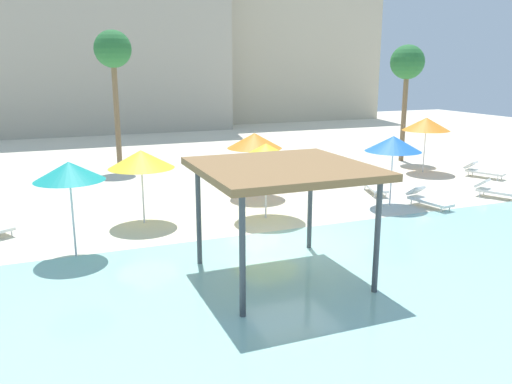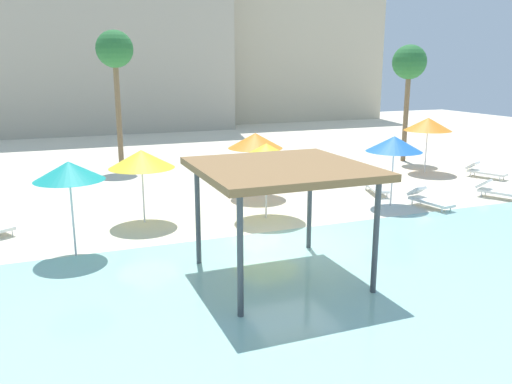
{
  "view_description": "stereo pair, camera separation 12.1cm",
  "coord_description": "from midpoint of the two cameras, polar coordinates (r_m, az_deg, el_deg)",
  "views": [
    {
      "loc": [
        -6.62,
        -13.48,
        5.33
      ],
      "look_at": [
        -0.4,
        2.0,
        1.3
      ],
      "focal_mm": 36.54,
      "sensor_mm": 36.0,
      "label": 1
    },
    {
      "loc": [
        -6.51,
        -13.52,
        5.33
      ],
      "look_at": [
        -0.4,
        2.0,
        1.3
      ],
      "focal_mm": 36.54,
      "sensor_mm": 36.0,
      "label": 2
    }
  ],
  "objects": [
    {
      "name": "beach_umbrella_yellow_4",
      "position": [
        18.31,
        1.33,
        4.28
      ],
      "size": [
        2.5,
        2.5,
        2.72
      ],
      "color": "silver",
      "rests_on": "ground"
    },
    {
      "name": "lounge_chair_1",
      "position": [
        23.09,
        13.07,
        0.72
      ],
      "size": [
        1.13,
        1.99,
        0.74
      ],
      "rotation": [
        0.0,
        0.0,
        -1.87
      ],
      "color": "white",
      "rests_on": "ground"
    },
    {
      "name": "lounge_chair_5",
      "position": [
        23.79,
        25.05,
        0.16
      ],
      "size": [
        1.36,
        1.97,
        0.74
      ],
      "rotation": [
        0.0,
        0.0,
        -1.13
      ],
      "color": "white",
      "rests_on": "ground"
    },
    {
      "name": "palm_tree_2",
      "position": [
        28.45,
        -15.08,
        14.47
      ],
      "size": [
        1.9,
        1.9,
        7.15
      ],
      "color": "brown",
      "rests_on": "ground"
    },
    {
      "name": "beach_umbrella_yellow_6",
      "position": [
        18.17,
        -12.24,
        3.55
      ],
      "size": [
        2.25,
        2.25,
        2.57
      ],
      "color": "silver",
      "rests_on": "ground"
    },
    {
      "name": "beach_umbrella_orange_3",
      "position": [
        28.0,
        18.44,
        7.05
      ],
      "size": [
        2.39,
        2.39,
        2.81
      ],
      "color": "silver",
      "rests_on": "ground"
    },
    {
      "name": "beach_umbrella_teal_5",
      "position": [
        15.37,
        -19.59,
        2.17
      ],
      "size": [
        1.95,
        1.95,
        2.77
      ],
      "color": "silver",
      "rests_on": "ground"
    },
    {
      "name": "lagoon_water",
      "position": [
        11.8,
        15.6,
        -13.69
      ],
      "size": [
        44.0,
        13.5,
        0.04
      ],
      "primitive_type": "cube",
      "color": "#99D1C6",
      "rests_on": "ground"
    },
    {
      "name": "shade_pavilion",
      "position": [
        12.86,
        3.04,
        2.14
      ],
      "size": [
        4.09,
        4.09,
        2.98
      ],
      "color": "#42474C",
      "rests_on": "ground"
    },
    {
      "name": "lounge_chair_2",
      "position": [
        27.96,
        23.78,
        2.12
      ],
      "size": [
        1.27,
        1.98,
        0.74
      ],
      "rotation": [
        0.0,
        0.0,
        -1.18
      ],
      "color": "white",
      "rests_on": "ground"
    },
    {
      "name": "palm_tree_0",
      "position": [
        31.02,
        16.54,
        13.18
      ],
      "size": [
        1.9,
        1.9,
        6.52
      ],
      "color": "brown",
      "rests_on": "ground"
    },
    {
      "name": "beach_umbrella_blue_2",
      "position": [
        20.7,
        15.06,
        5.1
      ],
      "size": [
        2.16,
        2.16,
        2.75
      ],
      "color": "silver",
      "rests_on": "ground"
    },
    {
      "name": "beach_umbrella_orange_1",
      "position": [
        21.57,
        0.09,
        5.64
      ],
      "size": [
        2.28,
        2.28,
        2.67
      ],
      "color": "silver",
      "rests_on": "ground"
    },
    {
      "name": "ground_plane",
      "position": [
        15.93,
        4.2,
        -6.01
      ],
      "size": [
        80.0,
        80.0,
        0.0
      ],
      "primitive_type": "plane",
      "color": "beige"
    },
    {
      "name": "lounge_chair_0",
      "position": [
        21.22,
        18.44,
        -0.76
      ],
      "size": [
        0.92,
        1.97,
        0.74
      ],
      "rotation": [
        0.0,
        0.0,
        -1.4
      ],
      "color": "white",
      "rests_on": "ground"
    },
    {
      "name": "hotel_block_1",
      "position": [
        55.66,
        1.27,
        17.26
      ],
      "size": [
        21.71,
        9.82,
        17.81
      ],
      "primitive_type": "cube",
      "color": "beige",
      "rests_on": "ground"
    },
    {
      "name": "hotel_block_0",
      "position": [
        47.6,
        -17.81,
        17.18
      ],
      "size": [
        22.54,
        9.16,
        17.66
      ],
      "primitive_type": "cube",
      "color": "#B2A893",
      "rests_on": "ground"
    }
  ]
}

